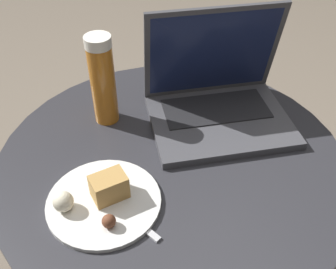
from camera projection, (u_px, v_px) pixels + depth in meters
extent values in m
cylinder|color=#515156|center=(171.00, 229.00, 1.01)|extent=(0.07, 0.07, 0.48)
cylinder|color=#2D2D33|center=(172.00, 159.00, 0.84)|extent=(0.74, 0.74, 0.02)
cube|color=#47474C|center=(220.00, 121.00, 0.91)|extent=(0.36, 0.30, 0.02)
cube|color=black|center=(216.00, 108.00, 0.93)|extent=(0.27, 0.17, 0.00)
cube|color=#47474C|center=(212.00, 52.00, 0.90)|extent=(0.32, 0.12, 0.24)
cube|color=#19234C|center=(213.00, 53.00, 0.90)|extent=(0.29, 0.11, 0.21)
cylinder|color=#C6701E|center=(103.00, 85.00, 0.87)|extent=(0.06, 0.06, 0.19)
cylinder|color=white|center=(98.00, 42.00, 0.80)|extent=(0.06, 0.06, 0.02)
cylinder|color=silver|center=(104.00, 202.00, 0.74)|extent=(0.22, 0.22, 0.01)
cube|color=tan|center=(109.00, 187.00, 0.73)|extent=(0.07, 0.05, 0.05)
sphere|color=beige|center=(63.00, 202.00, 0.71)|extent=(0.04, 0.04, 0.04)
sphere|color=brown|center=(109.00, 221.00, 0.68)|extent=(0.03, 0.03, 0.03)
cube|color=silver|center=(133.00, 219.00, 0.71)|extent=(0.06, 0.12, 0.00)
cube|color=silver|center=(100.00, 192.00, 0.76)|extent=(0.04, 0.06, 0.00)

